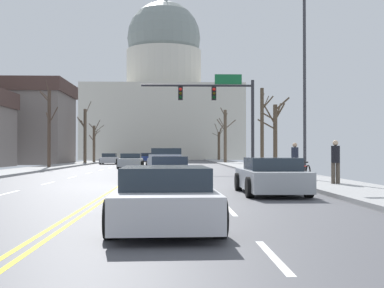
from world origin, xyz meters
TOP-DOWN VIEW (x-y plane):
  - ground at (0.00, -0.00)m, footprint 20.00×180.00m
  - signal_gantry at (5.38, 14.09)m, footprint 7.91×0.41m
  - street_lamp_right at (7.88, 2.43)m, footprint 2.54×0.24m
  - capitol_building at (0.00, 72.24)m, footprint 28.17×19.44m
  - pickup_truck_near_00 at (1.64, 9.45)m, footprint 2.27×5.40m
  - sedan_near_01 at (1.95, 3.26)m, footprint 2.12×4.35m
  - sedan_near_02 at (5.36, -3.98)m, footprint 2.04×4.43m
  - sedan_near_03 at (1.98, -10.87)m, footprint 2.11×4.66m
  - sedan_oncoming_00 at (-1.59, 21.58)m, footprint 2.12×4.39m
  - sedan_oncoming_01 at (-5.20, 35.07)m, footprint 2.05×4.36m
  - sedan_oncoming_02 at (-1.87, 48.76)m, footprint 2.04×4.32m
  - flank_building_00 at (-15.59, 35.98)m, footprint 11.52×9.71m
  - bare_tree_00 at (7.97, 37.07)m, footprint 2.27×2.59m
  - bare_tree_01 at (-7.96, 41.58)m, footprint 1.90×1.91m
  - bare_tree_02 at (8.84, 17.29)m, footprint 1.11×1.28m
  - bare_tree_03 at (-8.18, 20.46)m, footprint 2.10×2.37m
  - bare_tree_04 at (8.74, 54.04)m, footprint 1.73×1.89m
  - bare_tree_05 at (-8.24, 36.86)m, footprint 1.50×1.86m
  - bare_tree_06 at (8.49, 10.64)m, footprint 1.87×1.93m
  - pedestrian_00 at (7.88, 3.02)m, footprint 0.35×0.34m
  - pedestrian_01 at (8.52, -0.99)m, footprint 0.35×0.34m
  - bicycle_parked at (8.05, 1.83)m, footprint 0.12×1.77m

SIDE VIEW (x-z plane):
  - ground at x=0.00m, z-range -0.08..0.12m
  - bicycle_parked at x=8.05m, z-range 0.06..0.91m
  - sedan_near_03 at x=1.98m, z-range -0.02..1.11m
  - sedan_near_01 at x=1.95m, z-range -0.04..1.14m
  - sedan_oncoming_02 at x=-1.87m, z-range -0.04..1.15m
  - sedan_oncoming_01 at x=-5.20m, z-range -0.03..1.17m
  - sedan_near_02 at x=5.36m, z-range -0.03..1.18m
  - sedan_oncoming_00 at x=-1.59m, z-range -0.03..1.21m
  - pickup_truck_near_00 at x=1.64m, z-range -0.07..1.54m
  - pedestrian_00 at x=7.88m, z-range 0.24..1.93m
  - pedestrian_01 at x=8.52m, z-range 0.24..1.96m
  - bare_tree_04 at x=8.74m, z-range -0.31..5.22m
  - bare_tree_01 at x=-7.96m, z-range -0.06..5.21m
  - bare_tree_06 at x=8.49m, z-range 0.32..4.94m
  - bare_tree_05 at x=-8.24m, z-range -0.24..6.91m
  - bare_tree_00 at x=7.97m, z-range 0.21..6.49m
  - bare_tree_02 at x=8.84m, z-range 0.34..6.48m
  - bare_tree_03 at x=-8.18m, z-range -0.11..7.17m
  - flank_building_00 at x=-15.59m, z-range 0.05..9.32m
  - signal_gantry at x=5.38m, z-range 1.54..8.23m
  - street_lamp_right at x=7.88m, z-range 0.92..9.60m
  - capitol_building at x=0.00m, z-range -4.41..27.53m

